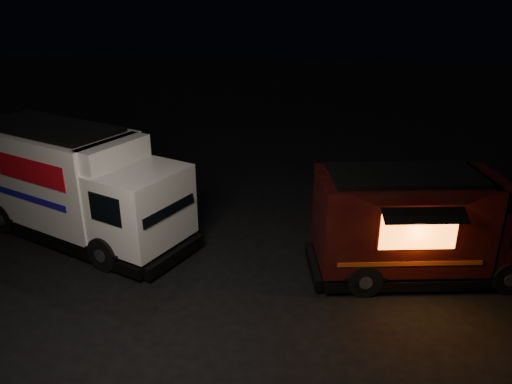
{
  "coord_description": "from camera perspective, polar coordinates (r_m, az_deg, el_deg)",
  "views": [
    {
      "loc": [
        2.74,
        -10.36,
        6.64
      ],
      "look_at": [
        0.18,
        2.0,
        1.42
      ],
      "focal_mm": 35.0,
      "sensor_mm": 36.0,
      "label": 1
    }
  ],
  "objects": [
    {
      "name": "ground",
      "position": [
        12.61,
        -2.69,
        -9.34
      ],
      "size": [
        80.0,
        80.0,
        0.0
      ],
      "primitive_type": "plane",
      "color": "black",
      "rests_on": "ground"
    },
    {
      "name": "red_truck",
      "position": [
        12.74,
        19.24,
        -3.51
      ],
      "size": [
        6.06,
        3.39,
        2.66
      ],
      "primitive_type": null,
      "rotation": [
        0.0,
        0.0,
        0.24
      ],
      "color": "#38110A",
      "rests_on": "ground"
    },
    {
      "name": "white_truck",
      "position": [
        14.66,
        -19.67,
        0.83
      ],
      "size": [
        7.27,
        4.49,
        3.12
      ],
      "primitive_type": null,
      "rotation": [
        0.0,
        0.0,
        -0.34
      ],
      "color": "white",
      "rests_on": "ground"
    }
  ]
}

